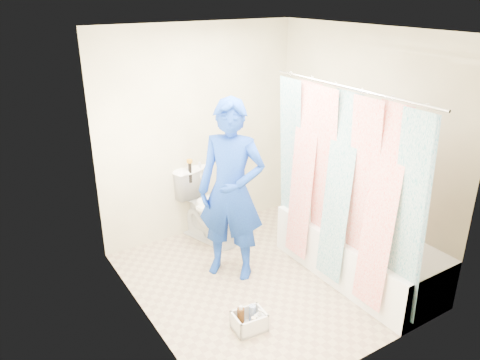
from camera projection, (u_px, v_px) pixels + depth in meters
floor at (263, 280)px, 4.70m from camera, size 2.60×2.60×0.00m
ceiling at (269, 30)px, 3.78m from camera, size 2.40×2.60×0.02m
wall_back at (199, 133)px, 5.26m from camera, size 2.40×0.02×2.40m
wall_front at (375, 225)px, 3.23m from camera, size 2.40×0.02×2.40m
wall_left at (140, 198)px, 3.65m from camera, size 0.02×2.60×2.40m
wall_right at (361, 146)px, 4.83m from camera, size 0.02×2.60×2.40m
bathtub at (358, 252)px, 4.68m from camera, size 0.70×1.75×0.50m
curtain_rod at (349, 88)px, 3.88m from camera, size 0.02×1.90×0.02m
shower_curtain at (339, 190)px, 4.23m from camera, size 0.06×1.75×1.80m
toilet at (211, 206)px, 5.32m from camera, size 0.69×0.92×0.83m
tank_lid at (219, 203)px, 5.22m from camera, size 0.55×0.37×0.04m
tank_internals at (193, 169)px, 5.27m from camera, size 0.20×0.10×0.27m
plumber at (231, 191)px, 4.49m from camera, size 0.76×0.78×1.81m
cleaning_caddy at (250, 321)px, 4.00m from camera, size 0.29×0.24×0.21m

